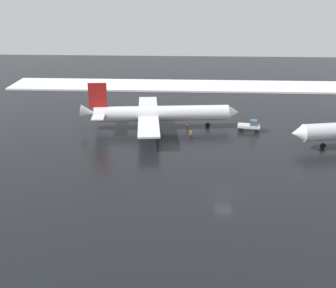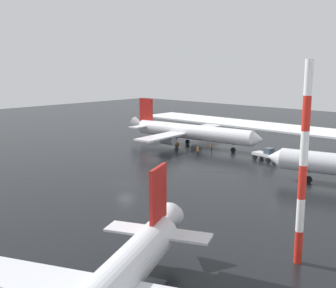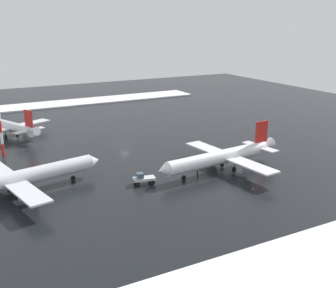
% 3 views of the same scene
% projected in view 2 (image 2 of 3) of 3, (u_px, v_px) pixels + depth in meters
% --- Properties ---
extents(ground_plane, '(240.00, 240.00, 0.00)m').
position_uv_depth(ground_plane, '(126.00, 184.00, 63.17)').
color(ground_plane, black).
extents(snow_bank_right, '(14.00, 116.00, 0.48)m').
position_uv_depth(snow_bank_right, '(316.00, 132.00, 111.43)').
color(snow_bank_right, white).
rests_on(snow_bank_right, ground_plane).
extents(airplane_foreground_jet, '(27.97, 33.64, 9.99)m').
position_uv_depth(airplane_foreground_jet, '(190.00, 132.00, 91.62)').
color(airplane_foreground_jet, white).
rests_on(airplane_foreground_jet, ground_plane).
extents(pushback_tug, '(3.00, 4.92, 2.50)m').
position_uv_depth(pushback_tug, '(266.00, 154.00, 78.32)').
color(pushback_tug, silver).
rests_on(pushback_tug, ground_plane).
extents(ground_crew_mid_apron, '(0.36, 0.36, 1.71)m').
position_uv_depth(ground_crew_mid_apron, '(212.00, 146.00, 87.64)').
color(ground_crew_mid_apron, black).
rests_on(ground_crew_mid_apron, ground_plane).
extents(ground_crew_near_tug, '(0.36, 0.36, 1.71)m').
position_uv_depth(ground_crew_near_tug, '(177.00, 144.00, 89.39)').
color(ground_crew_near_tug, black).
rests_on(ground_crew_near_tug, ground_plane).
extents(ground_crew_by_nose_gear, '(0.36, 0.36, 1.71)m').
position_uv_depth(ground_crew_by_nose_gear, '(198.00, 150.00, 83.11)').
color(ground_crew_by_nose_gear, black).
rests_on(ground_crew_by_nose_gear, ground_plane).
extents(antenna_mast, '(0.70, 0.70, 18.05)m').
position_uv_depth(antenna_mast, '(303.00, 165.00, 36.31)').
color(antenna_mast, red).
rests_on(antenna_mast, ground_plane).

